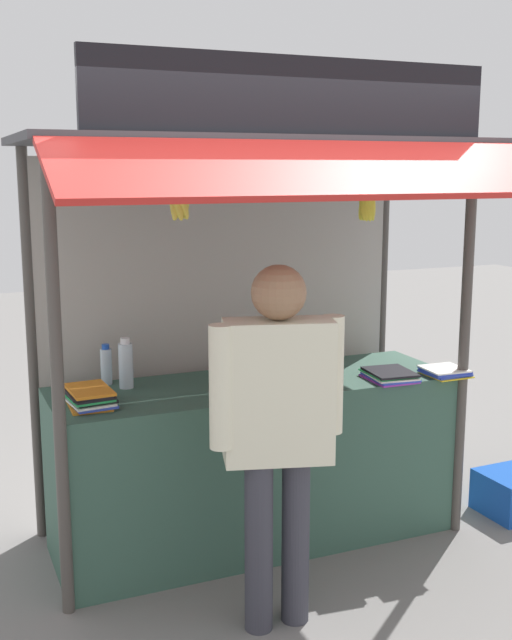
# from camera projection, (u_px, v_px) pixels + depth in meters

# --- Properties ---
(ground_plane) EXTENTS (20.00, 20.00, 0.00)m
(ground_plane) POSITION_uv_depth(u_px,v_px,m) (256.00, 538.00, 4.53)
(ground_plane) COLOR slate
(stall_counter) EXTENTS (2.25, 0.70, 0.93)m
(stall_counter) POSITION_uv_depth(u_px,v_px,m) (256.00, 461.00, 4.44)
(stall_counter) COLOR #385B4C
(stall_counter) RESTS_ON ground
(stall_structure) EXTENTS (2.45, 1.61, 2.59)m
(stall_structure) POSITION_uv_depth(u_px,v_px,m) (246.00, 261.00, 4.35)
(stall_structure) COLOR #4C4742
(stall_structure) RESTS_ON ground
(water_bottle_front_left) EXTENTS (0.06, 0.06, 0.23)m
(water_bottle_front_left) POSITION_uv_depth(u_px,v_px,m) (287.00, 355.00, 4.53)
(water_bottle_front_left) COLOR silver
(water_bottle_front_left) RESTS_ON stall_counter
(water_bottle_back_right) EXTENTS (0.08, 0.08, 0.28)m
(water_bottle_back_right) POSITION_uv_depth(u_px,v_px,m) (126.00, 365.00, 4.21)
(water_bottle_back_right) COLOR silver
(water_bottle_back_right) RESTS_ON stall_counter
(water_bottle_front_right) EXTENTS (0.06, 0.06, 0.22)m
(water_bottle_front_right) POSITION_uv_depth(u_px,v_px,m) (106.00, 365.00, 4.29)
(water_bottle_front_right) COLOR silver
(water_bottle_front_right) RESTS_ON stall_counter
(magazine_stack_rear_center) EXTENTS (0.24, 0.34, 0.09)m
(magazine_stack_rear_center) POSITION_uv_depth(u_px,v_px,m) (89.00, 397.00, 3.90)
(magazine_stack_rear_center) COLOR orange
(magazine_stack_rear_center) RESTS_ON stall_counter
(magazine_stack_back_left) EXTENTS (0.24, 0.25, 0.06)m
(magazine_stack_back_left) POSITION_uv_depth(u_px,v_px,m) (256.00, 381.00, 4.25)
(magazine_stack_back_left) COLOR purple
(magazine_stack_back_left) RESTS_ON stall_counter
(magazine_stack_right) EXTENTS (0.27, 0.31, 0.05)m
(magazine_stack_right) POSITION_uv_depth(u_px,v_px,m) (390.00, 375.00, 4.40)
(magazine_stack_right) COLOR purple
(magazine_stack_right) RESTS_ON stall_counter
(magazine_stack_far_right) EXTENTS (0.25, 0.25, 0.04)m
(magazine_stack_far_right) POSITION_uv_depth(u_px,v_px,m) (445.00, 371.00, 4.49)
(magazine_stack_far_right) COLOR yellow
(magazine_stack_far_right) RESTS_ON stall_counter
(banana_bunch_leftmost) EXTENTS (0.10, 0.10, 0.26)m
(banana_bunch_leftmost) POSITION_uv_depth(u_px,v_px,m) (179.00, 203.00, 3.53)
(banana_bunch_leftmost) COLOR #332D23
(banana_bunch_inner_right) EXTENTS (0.10, 0.10, 0.28)m
(banana_bunch_inner_right) POSITION_uv_depth(u_px,v_px,m) (367.00, 205.00, 3.91)
(banana_bunch_inner_right) COLOR #332D23
(vendor_person) EXTENTS (0.64, 0.33, 1.69)m
(vendor_person) POSITION_uv_depth(u_px,v_px,m) (278.00, 415.00, 3.48)
(vendor_person) COLOR #383842
(vendor_person) RESTS_ON ground
(plastic_crate) EXTENTS (0.37, 0.37, 0.25)m
(plastic_crate) POSITION_uv_depth(u_px,v_px,m) (512.00, 493.00, 4.83)
(plastic_crate) COLOR #194CB2
(plastic_crate) RESTS_ON ground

